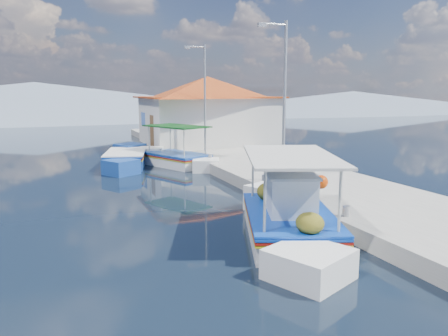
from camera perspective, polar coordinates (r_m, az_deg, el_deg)
name	(u,v)px	position (r m, az deg, el deg)	size (l,w,h in m)	color
ground	(185,219)	(13.96, -5.10, -6.62)	(160.00, 160.00, 0.00)	black
quay	(265,169)	(21.51, 5.32, -0.07)	(5.00, 44.00, 0.50)	#AFADA4
bollards	(231,165)	(19.90, 0.94, 0.33)	(0.20, 17.20, 0.30)	#A5A8AD
main_caique	(287,219)	(12.32, 8.09, -6.56)	(4.03, 7.19, 2.54)	white
caique_green_canopy	(177,159)	(23.77, -6.03, 1.13)	(3.54, 5.85, 2.39)	white
caique_blue_hull	(125,160)	(24.16, -12.61, 1.01)	(3.12, 6.48, 1.19)	#194499
harbor_building	(207,109)	(29.60, -2.14, 7.61)	(10.49, 10.49, 4.40)	silver
lamp_post_near	(282,94)	(17.01, 7.53, 9.46)	(1.21, 0.14, 6.00)	#A5A8AD
lamp_post_far	(203,93)	(25.24, -2.69, 9.65)	(1.21, 0.14, 6.00)	#A5A8AD
mountain_ridge	(118,104)	(69.63, -13.52, 8.06)	(171.40, 96.00, 5.50)	slate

